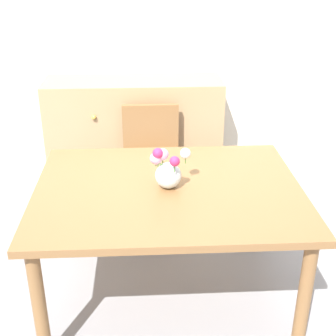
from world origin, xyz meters
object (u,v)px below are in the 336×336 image
Objects in this scene: dining_table at (168,200)px; dresser at (135,139)px; chair_far at (151,158)px; flower_vase at (167,170)px.

dining_table is 1.36m from dresser.
flower_vase is at bearing 94.42° from chair_far.
dresser reaches higher than chair_far.
dresser is at bearing 98.71° from dining_table.
dining_table is 1.65× the size of chair_far.
chair_far is 0.64× the size of dresser.
flower_vase is (0.20, -1.33, 0.35)m from dresser.
chair_far is at bearing 94.84° from dining_table.
dresser is at bearing 98.43° from flower_vase.
dining_table is 0.19m from flower_vase.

